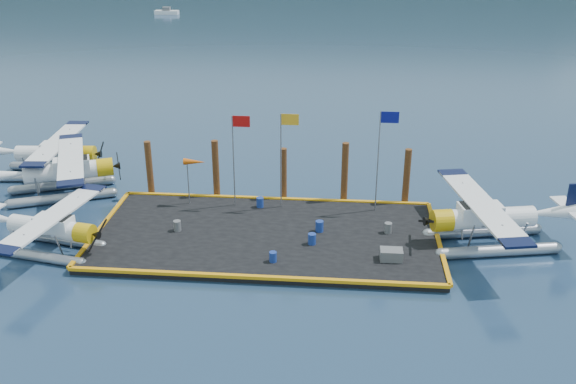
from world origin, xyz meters
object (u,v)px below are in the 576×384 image
at_px(flagpole_blue, 382,147).
at_px(seaplane_d, 486,221).
at_px(flagpole_red, 236,147).
at_px(flagpole_yellow, 284,146).
at_px(drum_0, 177,226).
at_px(drum_3, 273,257).
at_px(piling_2, 283,176).
at_px(crate, 391,255).
at_px(seaplane_c, 54,156).
at_px(drum_2, 319,226).
at_px(piling_1, 216,171).
at_px(seaplane_b, 66,174).
at_px(piling_4, 406,178).
at_px(piling_3, 345,174).
at_px(windsock, 194,163).
at_px(drum_1, 312,239).
at_px(drum_5, 260,202).
at_px(piling_0, 150,170).
at_px(drum_4, 388,228).
at_px(seaplane_a, 50,231).

bearing_deg(flagpole_blue, seaplane_d, -31.04).
distance_m(flagpole_red, flagpole_yellow, 3.00).
bearing_deg(seaplane_d, drum_0, 79.88).
distance_m(drum_3, piling_2, 8.79).
height_order(crate, flagpole_red, flagpole_red).
relative_size(seaplane_c, piling_2, 2.63).
bearing_deg(drum_3, seaplane_d, 16.62).
bearing_deg(drum_2, piling_1, 145.55).
distance_m(seaplane_b, piling_1, 10.27).
bearing_deg(piling_4, piling_3, 180.00).
xyz_separation_m(flagpole_red, windsock, (-2.73, 0.00, -1.17)).
xyz_separation_m(drum_1, drum_5, (-3.60, 4.74, 0.00)).
distance_m(drum_5, flagpole_blue, 8.53).
bearing_deg(piling_4, flagpole_yellow, -168.40).
height_order(crate, piling_0, piling_0).
xyz_separation_m(crate, piling_2, (-6.65, 7.91, 1.19)).
bearing_deg(drum_2, flagpole_yellow, 126.24).
distance_m(drum_4, piling_1, 12.17).
bearing_deg(piling_0, seaplane_a, -112.99).
height_order(seaplane_a, piling_3, piling_3).
height_order(flagpole_red, piling_2, flagpole_red).
bearing_deg(seaplane_d, drum_1, 86.47).
height_order(seaplane_a, drum_1, seaplane_a).
bearing_deg(windsock, flagpole_red, 0.00).
height_order(drum_2, flagpole_yellow, flagpole_yellow).
bearing_deg(drum_2, piling_2, 118.09).
distance_m(drum_1, flagpole_blue, 7.44).
bearing_deg(windsock, piling_3, 9.53).
height_order(drum_2, drum_5, drum_2).
relative_size(drum_0, flagpole_blue, 0.10).
bearing_deg(flagpole_blue, crate, -85.93).
height_order(drum_5, flagpole_red, flagpole_red).
xyz_separation_m(drum_5, flagpole_blue, (7.55, 0.15, 3.96)).
xyz_separation_m(drum_2, drum_4, (4.05, 0.19, -0.02)).
distance_m(seaplane_c, seaplane_d, 30.38).
distance_m(seaplane_b, drum_5, 13.53).
bearing_deg(seaplane_b, piling_3, 68.27).
relative_size(drum_4, piling_2, 0.17).
bearing_deg(piling_1, drum_4, -22.80).
distance_m(seaplane_c, drum_4, 25.03).
relative_size(drum_1, drum_5, 1.00).
xyz_separation_m(crate, piling_4, (1.35, 7.91, 1.29)).
bearing_deg(crate, drum_1, 162.16).
relative_size(seaplane_c, drum_3, 17.35).
relative_size(drum_1, flagpole_blue, 0.10).
relative_size(seaplane_a, seaplane_b, 0.91).
relative_size(seaplane_b, drum_5, 15.47).
xyz_separation_m(seaplane_d, flagpole_blue, (-5.92, 3.56, 3.07)).
bearing_deg(drum_5, flagpole_blue, 1.16).
bearing_deg(drum_4, piling_3, 119.46).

